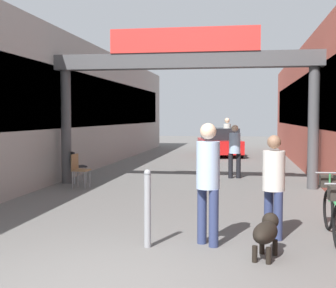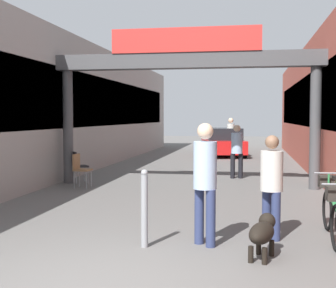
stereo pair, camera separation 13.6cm
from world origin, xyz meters
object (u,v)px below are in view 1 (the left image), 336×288
(pedestrian_with_dog, at_px, (208,175))
(bollard_post_metal, at_px, (147,208))
(cafe_chair_black_farther, at_px, (76,164))
(pedestrian_companion, at_px, (274,180))
(cafe_chair_wood_nearer, at_px, (78,167))
(pedestrian_carrying_crate, at_px, (235,148))
(parked_car_red, at_px, (219,142))
(bicycle_green_second, at_px, (334,208))
(dog_on_leash, at_px, (266,232))
(pedestrian_elderly_walking, at_px, (227,134))

(pedestrian_with_dog, relative_size, bollard_post_metal, 1.59)
(bollard_post_metal, distance_m, cafe_chair_black_farther, 6.87)
(pedestrian_companion, distance_m, cafe_chair_wood_nearer, 6.50)
(pedestrian_carrying_crate, relative_size, cafe_chair_black_farther, 1.83)
(cafe_chair_wood_nearer, relative_size, cafe_chair_black_farther, 1.00)
(parked_car_red, bearing_deg, bicycle_green_second, -80.30)
(dog_on_leash, relative_size, cafe_chair_wood_nearer, 0.90)
(bollard_post_metal, bearing_deg, bicycle_green_second, 21.58)
(dog_on_leash, distance_m, parked_car_red, 16.29)
(pedestrian_elderly_walking, xyz_separation_m, bollard_post_metal, (-0.61, -15.34, -0.48))
(pedestrian_companion, height_order, bollard_post_metal, pedestrian_companion)
(dog_on_leash, bearing_deg, pedestrian_elderly_walking, 93.84)
(pedestrian_companion, bearing_deg, pedestrian_carrying_crate, 95.82)
(bicycle_green_second, relative_size, bollard_post_metal, 1.50)
(bollard_post_metal, height_order, parked_car_red, parked_car_red)
(pedestrian_with_dog, distance_m, pedestrian_carrying_crate, 7.56)
(cafe_chair_wood_nearer, distance_m, parked_car_red, 11.23)
(bicycle_green_second, bearing_deg, cafe_chair_wood_nearer, 144.17)
(pedestrian_with_dog, bearing_deg, parked_car_red, 92.27)
(bicycle_green_second, distance_m, parked_car_red, 15.11)
(cafe_chair_black_farther, bearing_deg, pedestrian_carrying_crate, 21.96)
(dog_on_leash, height_order, bollard_post_metal, bollard_post_metal)
(pedestrian_carrying_crate, xyz_separation_m, pedestrian_elderly_walking, (-0.48, 7.54, 0.12))
(pedestrian_with_dog, height_order, pedestrian_elderly_walking, pedestrian_elderly_walking)
(pedestrian_elderly_walking, bearing_deg, cafe_chair_wood_nearer, -109.28)
(dog_on_leash, xyz_separation_m, parked_car_red, (-1.44, 16.23, 0.29))
(cafe_chair_wood_nearer, xyz_separation_m, cafe_chair_black_farther, (-0.38, 0.81, 0.00))
(pedestrian_companion, xyz_separation_m, pedestrian_elderly_walking, (-1.20, 14.56, 0.14))
(dog_on_leash, distance_m, cafe_chair_wood_nearer, 7.12)
(dog_on_leash, relative_size, cafe_chair_black_farther, 0.90)
(pedestrian_elderly_walking, distance_m, bollard_post_metal, 15.36)
(pedestrian_carrying_crate, xyz_separation_m, dog_on_leash, (0.56, -8.03, -0.58))
(pedestrian_carrying_crate, distance_m, bollard_post_metal, 7.88)
(pedestrian_companion, xyz_separation_m, parked_car_red, (-1.59, 15.21, -0.26))
(pedestrian_companion, height_order, parked_car_red, pedestrian_companion)
(pedestrian_with_dog, xyz_separation_m, cafe_chair_black_farther, (-4.15, 5.78, -0.49))
(bicycle_green_second, relative_size, cafe_chair_black_farther, 1.90)
(pedestrian_with_dog, xyz_separation_m, cafe_chair_wood_nearer, (-3.77, 4.97, -0.49))
(bicycle_green_second, bearing_deg, cafe_chair_black_farther, 140.96)
(pedestrian_elderly_walking, distance_m, cafe_chair_wood_nearer, 10.74)
(pedestrian_companion, distance_m, bicycle_green_second, 1.11)
(pedestrian_elderly_walking, bearing_deg, bicycle_green_second, -81.40)
(pedestrian_carrying_crate, relative_size, bollard_post_metal, 1.45)
(bicycle_green_second, height_order, bollard_post_metal, bollard_post_metal)
(pedestrian_with_dog, height_order, bollard_post_metal, pedestrian_with_dog)
(bollard_post_metal, bearing_deg, cafe_chair_black_farther, 118.77)
(pedestrian_elderly_walking, bearing_deg, pedestrian_carrying_crate, -86.33)
(pedestrian_elderly_walking, xyz_separation_m, parked_car_red, (-0.39, 0.65, -0.40))
(parked_car_red, bearing_deg, cafe_chair_black_farther, -109.47)
(pedestrian_elderly_walking, bearing_deg, bollard_post_metal, -92.29)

